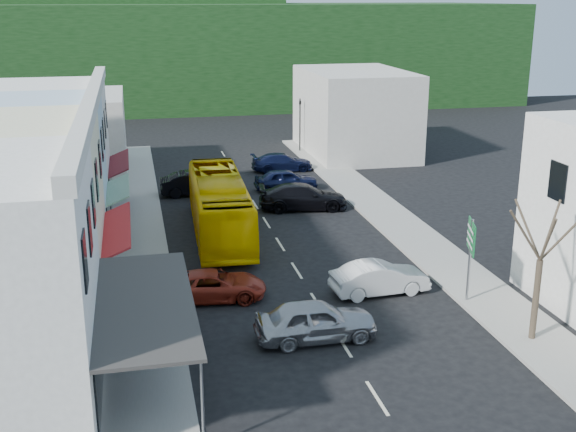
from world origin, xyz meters
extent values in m
plane|color=black|center=(0.00, 0.00, 0.00)|extent=(120.00, 120.00, 0.00)
cube|color=gray|center=(-7.50, 10.00, 0.07)|extent=(3.00, 52.00, 0.15)
cube|color=gray|center=(7.50, 10.00, 0.07)|extent=(3.00, 52.00, 0.15)
cube|color=maroon|center=(-8.40, -5.50, 3.05)|extent=(1.30, 7.65, 0.08)
cube|color=beige|center=(-12.50, 3.00, 4.00)|extent=(7.00, 8.00, 8.00)
cube|color=#B12023|center=(-8.40, 3.00, 3.05)|extent=(1.30, 6.80, 0.08)
cube|color=#A2BCCF|center=(-12.50, 10.00, 4.00)|extent=(7.00, 6.00, 8.00)
cube|color=#195926|center=(-8.40, 10.00, 3.05)|extent=(1.30, 5.10, 0.08)
cube|color=silver|center=(-12.50, 16.50, 4.00)|extent=(7.00, 7.00, 8.00)
cube|color=maroon|center=(-8.40, 16.50, 3.05)|extent=(1.30, 5.95, 0.08)
cube|color=#B7B2A8|center=(-12.00, 27.00, 3.00)|extent=(8.00, 10.00, 6.00)
cube|color=#B7B2A8|center=(11.00, 30.00, 3.50)|extent=(8.00, 12.00, 7.00)
cube|color=black|center=(0.00, 64.00, 6.00)|extent=(80.00, 24.00, 12.00)
cube|color=black|center=(-8.00, 70.00, 10.00)|extent=(40.00, 16.00, 8.00)
imported|color=#F5C200|center=(-2.96, 10.38, 1.55)|extent=(2.97, 11.69, 3.10)
imported|color=#AAAAAF|center=(-0.93, -3.38, 0.70)|extent=(4.42, 1.84, 1.40)
imported|color=silver|center=(3.01, 0.46, 0.70)|extent=(4.52, 2.11, 1.40)
imported|color=maroon|center=(-4.37, 1.42, 0.70)|extent=(4.76, 2.33, 1.40)
imported|color=black|center=(2.78, 14.34, 0.70)|extent=(4.69, 2.36, 1.40)
imported|color=black|center=(2.72, 19.09, 0.70)|extent=(4.45, 1.92, 1.40)
imported|color=black|center=(-3.46, 19.19, 0.70)|extent=(4.40, 1.81, 1.40)
imported|color=black|center=(3.64, 24.81, 0.70)|extent=(4.53, 1.92, 1.40)
imported|color=black|center=(-7.63, 2.02, 1.00)|extent=(0.57, 0.70, 1.70)
camera|label=1|loc=(-7.45, -28.15, 12.86)|focal=45.00mm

